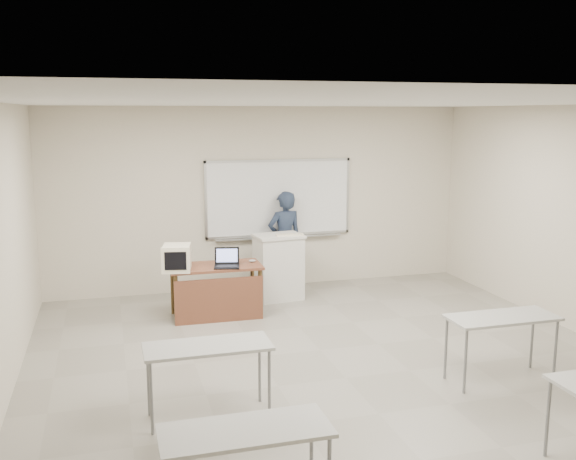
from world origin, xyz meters
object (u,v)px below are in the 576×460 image
object	(u,v)px
instructor_desk	(217,283)
podium	(279,267)
crt_monitor	(177,258)
laptop	(226,263)
whiteboard	(279,199)
presenter	(285,240)
keyboard	(290,235)
mouse	(252,261)

from	to	relation	value
instructor_desk	podium	size ratio (longest dim) A/B	1.27
crt_monitor	laptop	size ratio (longest dim) A/B	1.24
whiteboard	presenter	world-z (taller)	whiteboard
podium	crt_monitor	size ratio (longest dim) A/B	2.37
whiteboard	keyboard	size ratio (longest dim) A/B	5.87
podium	keyboard	world-z (taller)	keyboard
podium	keyboard	distance (m)	0.56
presenter	mouse	bearing A→B (deg)	45.67
whiteboard	presenter	xyz separation A→B (m)	(0.05, -0.17, -0.67)
keyboard	laptop	bearing A→B (deg)	-144.78
presenter	crt_monitor	bearing A→B (deg)	25.60
podium	keyboard	bearing A→B (deg)	-45.31
keyboard	instructor_desk	bearing A→B (deg)	-147.86
keyboard	presenter	size ratio (longest dim) A/B	0.26
instructor_desk	keyboard	size ratio (longest dim) A/B	3.09
whiteboard	mouse	world-z (taller)	whiteboard
whiteboard	mouse	size ratio (longest dim) A/B	24.25
podium	mouse	bearing A→B (deg)	-141.31
laptop	keyboard	size ratio (longest dim) A/B	0.83
crt_monitor	whiteboard	bearing A→B (deg)	50.00
keyboard	crt_monitor	bearing A→B (deg)	-154.59
laptop	keyboard	world-z (taller)	keyboard
crt_monitor	instructor_desk	bearing A→B (deg)	12.77
podium	presenter	bearing A→B (deg)	59.24
whiteboard	podium	distance (m)	1.25
presenter	instructor_desk	bearing A→B (deg)	34.76
podium	presenter	xyz separation A→B (m)	(0.27, 0.60, 0.30)
instructor_desk	laptop	world-z (taller)	laptop
crt_monitor	laptop	bearing A→B (deg)	11.36
podium	keyboard	size ratio (longest dim) A/B	2.43
whiteboard	instructor_desk	world-z (taller)	whiteboard
crt_monitor	laptop	world-z (taller)	crt_monitor
mouse	presenter	distance (m)	1.41
instructor_desk	presenter	bearing A→B (deg)	44.66
instructor_desk	mouse	distance (m)	0.62
instructor_desk	crt_monitor	world-z (taller)	crt_monitor
laptop	mouse	bearing A→B (deg)	34.76
podium	laptop	world-z (taller)	podium
whiteboard	keyboard	distance (m)	0.99
podium	mouse	size ratio (longest dim) A/B	10.05
crt_monitor	keyboard	bearing A→B (deg)	29.84
podium	laptop	bearing A→B (deg)	-149.75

